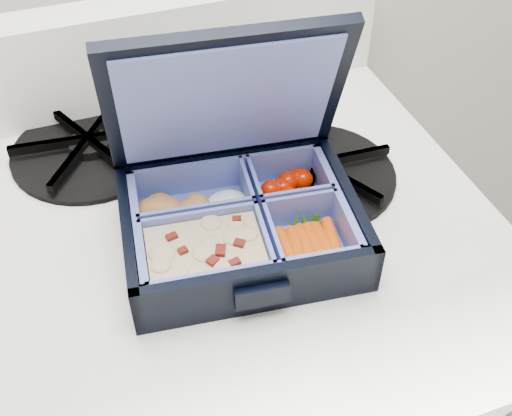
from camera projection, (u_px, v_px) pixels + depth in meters
name	position (u px, v px, depth m)	size (l,w,h in m)	color
bento_box	(241.00, 225.00, 0.61)	(0.22, 0.17, 0.05)	black
burner_grate	(315.00, 167.00, 0.69)	(0.17, 0.17, 0.03)	black
burner_grate_rear	(90.00, 145.00, 0.72)	(0.18, 0.18, 0.02)	black
fork	(251.00, 140.00, 0.74)	(0.02, 0.17, 0.01)	silver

